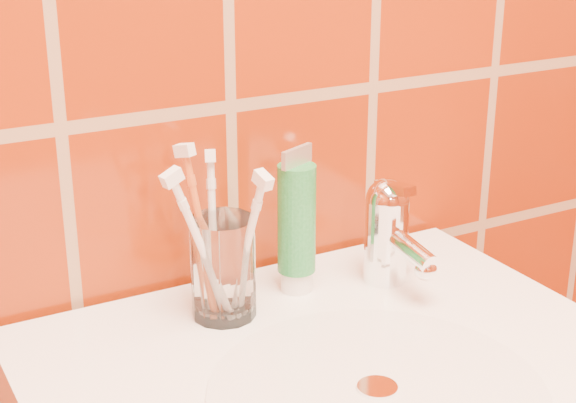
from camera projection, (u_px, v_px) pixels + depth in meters
glass_tumbler at (223, 268)px, 0.89m from camera, size 0.07×0.07×0.11m
toothpaste_tube at (297, 225)px, 0.93m from camera, size 0.05×0.04×0.16m
faucet at (389, 228)px, 0.96m from camera, size 0.05×0.11×0.12m
toothbrush_0 at (213, 234)px, 0.90m from camera, size 0.08×0.11×0.18m
toothbrush_1 at (202, 233)px, 0.88m from camera, size 0.08×0.11×0.19m
toothbrush_2 at (202, 249)px, 0.85m from camera, size 0.12×0.10×0.18m
toothbrush_3 at (246, 247)px, 0.86m from camera, size 0.06×0.14×0.19m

